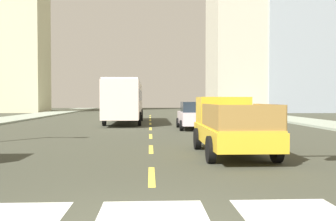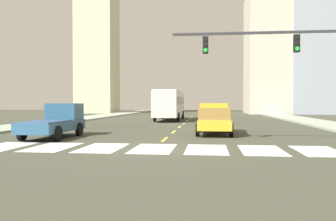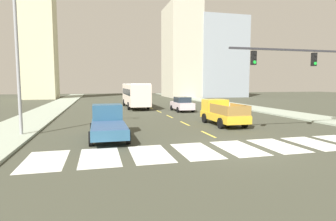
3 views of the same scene
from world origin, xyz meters
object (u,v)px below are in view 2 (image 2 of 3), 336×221
city_bus (170,103)px  traffic_signal_gantry (324,55)px  sedan_mid (213,115)px  pickup_stakebed (214,119)px  pickup_dark (56,121)px

city_bus → traffic_signal_gantry: 24.53m
city_bus → sedan_mid: 7.89m
pickup_stakebed → city_bus: (-4.74, 16.98, 1.02)m
pickup_stakebed → pickup_dark: same height
city_bus → pickup_dark: bearing=-101.3°
pickup_dark → traffic_signal_gantry: 14.75m
city_bus → traffic_signal_gantry: bearing=-65.4°
city_bus → sedan_mid: city_bus is taller
pickup_dark → sedan_mid: (9.13, 14.17, -0.06)m
sedan_mid → pickup_dark: bearing=-123.0°
traffic_signal_gantry → sedan_mid: bearing=107.5°
traffic_signal_gantry → city_bus: bearing=113.8°
sedan_mid → traffic_signal_gantry: 17.28m
sedan_mid → traffic_signal_gantry: traffic_signal_gantry is taller
sedan_mid → traffic_signal_gantry: size_ratio=0.40×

